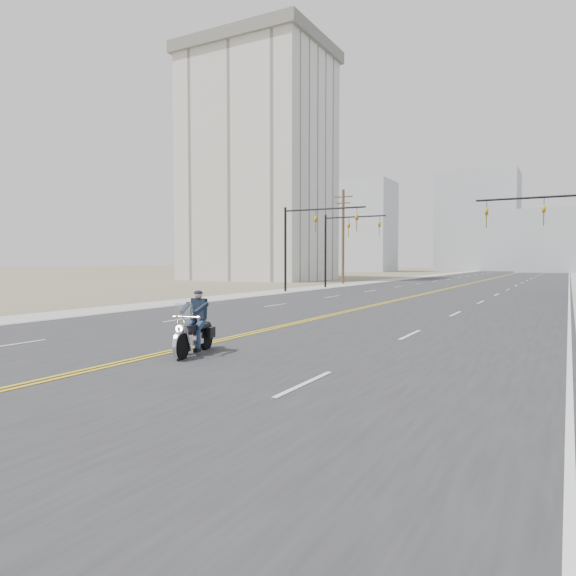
{
  "coord_description": "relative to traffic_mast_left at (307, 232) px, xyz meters",
  "views": [
    {
      "loc": [
        9.73,
        -5.34,
        2.56
      ],
      "look_at": [
        0.98,
        10.61,
        1.6
      ],
      "focal_mm": 32.0,
      "sensor_mm": 36.0,
      "label": 1
    }
  ],
  "objects": [
    {
      "name": "traffic_mast_left",
      "position": [
        0.0,
        0.0,
        0.0
      ],
      "size": [
        7.1,
        0.26,
        7.0
      ],
      "color": "black",
      "rests_on": "ground"
    },
    {
      "name": "haze_bldg_d",
      "position": [
        -3.02,
        108.0,
        8.06
      ],
      "size": [
        20.0,
        15.0,
        26.0
      ],
      "primitive_type": "cube",
      "color": "#ADB2B7",
      "rests_on": "ground"
    },
    {
      "name": "haze_bldg_f",
      "position": [
        -41.02,
        98.0,
        3.06
      ],
      "size": [
        12.0,
        12.0,
        16.0
      ],
      "primitive_type": "cube",
      "color": "#ADB2B7",
      "rests_on": "ground"
    },
    {
      "name": "traffic_mast_far",
      "position": [
        -0.33,
        8.0,
        -0.06
      ],
      "size": [
        6.1,
        0.26,
        7.0
      ],
      "color": "black",
      "rests_on": "ground"
    },
    {
      "name": "traffic_mast_right",
      "position": [
        17.95,
        0.0,
        0.0
      ],
      "size": [
        7.1,
        0.26,
        7.0
      ],
      "color": "black",
      "rests_on": "ground"
    },
    {
      "name": "apartment_block",
      "position": [
        -19.02,
        23.0,
        10.06
      ],
      "size": [
        18.0,
        14.0,
        30.0
      ],
      "primitive_type": "cube",
      "color": "silver",
      "rests_on": "ground"
    },
    {
      "name": "motorcyclist",
      "position": [
        9.78,
        -26.39,
        -4.06
      ],
      "size": [
        1.5,
        2.41,
        1.75
      ],
      "primitive_type": null,
      "rotation": [
        0.0,
        0.0,
        3.4
      ],
      "color": "black",
      "rests_on": "ground"
    },
    {
      "name": "haze_bldg_a",
      "position": [
        -26.02,
        83.0,
        6.06
      ],
      "size": [
        14.0,
        12.0,
        22.0
      ],
      "primitive_type": "cube",
      "color": "#B7BCC6",
      "rests_on": "ground"
    },
    {
      "name": "utility_pole_left",
      "position": [
        -3.52,
        16.0,
        0.54
      ],
      "size": [
        2.2,
        0.3,
        10.5
      ],
      "color": "brown",
      "rests_on": "ground"
    },
    {
      "name": "sidewalk_left",
      "position": [
        -2.52,
        38.0,
        -4.93
      ],
      "size": [
        3.0,
        200.0,
        0.01
      ],
      "primitive_type": "cube",
      "color": "#A5A5A0",
      "rests_on": "ground"
    },
    {
      "name": "haze_bldg_b",
      "position": [
        16.98,
        93.0,
        2.06
      ],
      "size": [
        18.0,
        14.0,
        14.0
      ],
      "primitive_type": "cube",
      "color": "#ADB2B7",
      "rests_on": "ground"
    },
    {
      "name": "road",
      "position": [
        8.98,
        38.0,
        -4.93
      ],
      "size": [
        20.0,
        200.0,
        0.01
      ],
      "primitive_type": "cube",
      "color": "#303033",
      "rests_on": "ground"
    }
  ]
}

